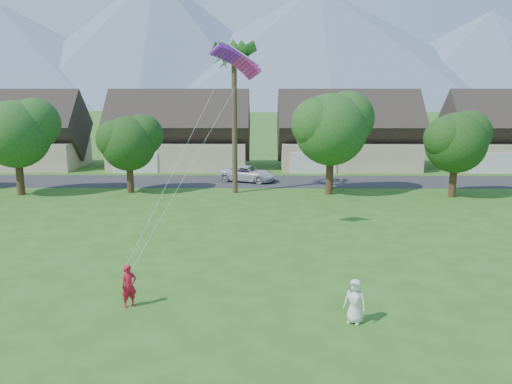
{
  "coord_description": "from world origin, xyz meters",
  "views": [
    {
      "loc": [
        0.26,
        -13.48,
        8.54
      ],
      "look_at": [
        0.0,
        10.0,
        3.8
      ],
      "focal_mm": 35.0,
      "sensor_mm": 36.0,
      "label": 1
    }
  ],
  "objects_px": {
    "kite_flyer": "(129,286)",
    "parked_car": "(248,174)",
    "watcher": "(355,301)",
    "parafoil_kite": "(236,59)"
  },
  "relations": [
    {
      "from": "kite_flyer",
      "to": "parked_car",
      "type": "relative_size",
      "value": 0.32
    },
    {
      "from": "watcher",
      "to": "parked_car",
      "type": "xyz_separation_m",
      "value": [
        -4.81,
        30.0,
        -0.1
      ]
    },
    {
      "from": "watcher",
      "to": "parafoil_kite",
      "type": "xyz_separation_m",
      "value": [
        -4.91,
        11.05,
        9.47
      ]
    },
    {
      "from": "watcher",
      "to": "parafoil_kite",
      "type": "relative_size",
      "value": 0.55
    },
    {
      "from": "watcher",
      "to": "parked_car",
      "type": "relative_size",
      "value": 0.32
    },
    {
      "from": "kite_flyer",
      "to": "parked_car",
      "type": "xyz_separation_m",
      "value": [
        4.01,
        28.69,
        -0.12
      ]
    },
    {
      "from": "kite_flyer",
      "to": "parafoil_kite",
      "type": "xyz_separation_m",
      "value": [
        3.91,
        9.73,
        9.45
      ]
    },
    {
      "from": "kite_flyer",
      "to": "watcher",
      "type": "distance_m",
      "value": 8.92
    },
    {
      "from": "watcher",
      "to": "parafoil_kite",
      "type": "height_order",
      "value": "parafoil_kite"
    },
    {
      "from": "kite_flyer",
      "to": "watcher",
      "type": "bearing_deg",
      "value": -44.64
    }
  ]
}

